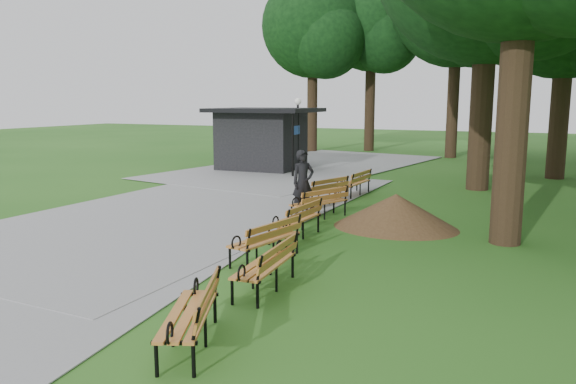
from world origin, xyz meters
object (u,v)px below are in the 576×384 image
at_px(lamp_post, 298,119).
at_px(bench_0, 188,315).
at_px(person, 303,183).
at_px(bench_3, 295,220).
at_px(bench_6, 354,183).
at_px(bench_2, 265,240).
at_px(bench_5, 324,191).
at_px(bench_4, 319,203).
at_px(dirt_mound, 396,211).
at_px(bench_1, 264,266).
at_px(kiosk, 262,139).

height_order(lamp_post, bench_0, lamp_post).
distance_m(person, bench_3, 2.79).
relative_size(bench_0, bench_6, 1.00).
distance_m(bench_2, bench_6, 8.25).
bearing_deg(bench_5, bench_4, 35.95).
bearing_deg(dirt_mound, bench_2, -112.87).
xyz_separation_m(bench_3, bench_5, (-0.89, 4.31, 0.00)).
bearing_deg(bench_0, bench_1, 159.10).
relative_size(dirt_mound, bench_5, 1.41).
xyz_separation_m(bench_0, bench_2, (-0.88, 3.99, 0.00)).
relative_size(kiosk, bench_0, 2.41).
distance_m(kiosk, bench_2, 15.21).
distance_m(dirt_mound, bench_0, 8.09).
relative_size(bench_2, bench_6, 1.00).
bearing_deg(bench_4, bench_3, 31.27).
height_order(person, bench_6, person).
bearing_deg(bench_1, bench_0, -2.19).
relative_size(person, bench_3, 0.98).
bearing_deg(bench_6, bench_4, 7.69).
relative_size(bench_3, bench_4, 1.00).
xyz_separation_m(person, dirt_mound, (2.80, -0.51, -0.49)).
height_order(bench_0, bench_6, same).
bearing_deg(bench_1, dirt_mound, 166.48).
distance_m(kiosk, bench_5, 9.34).
height_order(dirt_mound, bench_3, bench_3).
xyz_separation_m(kiosk, bench_3, (6.75, -11.52, -1.00)).
xyz_separation_m(dirt_mound, bench_6, (-2.44, 4.17, 0.00)).
distance_m(person, dirt_mound, 2.88).
relative_size(person, bench_5, 0.98).
distance_m(dirt_mound, bench_2, 4.40).
bearing_deg(bench_0, dirt_mound, 151.11).
bearing_deg(lamp_post, bench_1, -68.61).
distance_m(bench_3, bench_6, 6.27).
height_order(bench_2, bench_6, same).
relative_size(kiosk, bench_5, 2.41).
bearing_deg(bench_5, bench_2, 28.97).
bearing_deg(bench_2, bench_3, -162.70).
height_order(bench_3, bench_4, same).
relative_size(bench_2, bench_3, 1.00).
bearing_deg(bench_4, bench_5, -139.03).
bearing_deg(bench_3, dirt_mound, 141.96).
relative_size(bench_0, bench_3, 1.00).
relative_size(bench_3, bench_5, 1.00).
bearing_deg(bench_5, dirt_mound, 70.64).
height_order(kiosk, bench_6, kiosk).
distance_m(bench_0, bench_1, 2.40).
bearing_deg(person, bench_3, -121.90).
height_order(bench_1, bench_6, same).
bearing_deg(bench_3, bench_6, -170.73).
height_order(lamp_post, bench_4, lamp_post).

